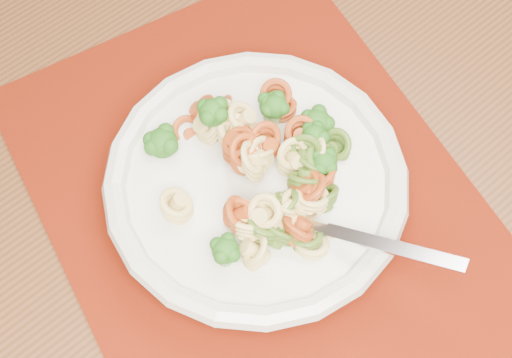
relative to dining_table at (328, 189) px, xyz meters
The scene contains 5 objects.
dining_table is the anchor object (origin of this frame).
placemat 0.15m from the dining_table, 105.77° to the right, with size 0.44×0.35×0.00m, color #5B1303.
pasta_bowl 0.17m from the dining_table, 107.63° to the right, with size 0.25×0.25×0.05m.
pasta_broccoli_heap 0.19m from the dining_table, 107.63° to the right, with size 0.22×0.22×0.06m, color #D3BC68, non-canonical shape.
fork 0.20m from the dining_table, 79.94° to the right, with size 0.19×0.02×0.01m, color silver, non-canonical shape.
Camera 1 is at (-0.10, -0.09, 1.32)m, focal length 50.00 mm.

